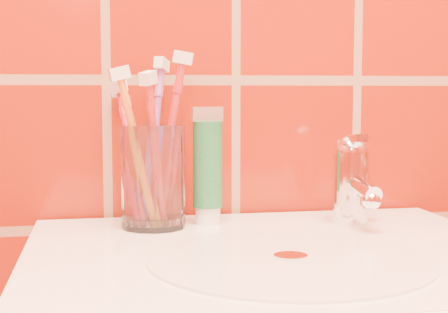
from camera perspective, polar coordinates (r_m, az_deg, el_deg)
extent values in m
cylinder|color=silver|center=(0.73, 5.56, -8.44)|extent=(0.30, 0.30, 0.00)
cylinder|color=white|center=(0.73, 5.56, -8.29)|extent=(0.04, 0.04, 0.00)
cylinder|color=white|center=(0.89, -5.89, -1.66)|extent=(0.08, 0.08, 0.13)
cylinder|color=white|center=(0.92, -1.35, -4.91)|extent=(0.03, 0.03, 0.02)
cylinder|color=#165F30|center=(0.91, -1.36, -0.65)|extent=(0.04, 0.04, 0.11)
cube|color=beige|center=(0.90, -1.37, 3.55)|extent=(0.04, 0.01, 0.02)
cylinder|color=white|center=(0.93, 10.46, -2.57)|extent=(0.05, 0.05, 0.09)
sphere|color=white|center=(0.93, 10.51, 0.34)|extent=(0.05, 0.05, 0.05)
cylinder|color=white|center=(0.90, 11.34, -2.42)|extent=(0.02, 0.09, 0.03)
cube|color=white|center=(0.91, 10.80, 1.40)|extent=(0.02, 0.06, 0.01)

